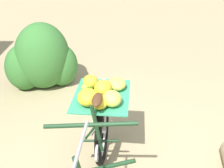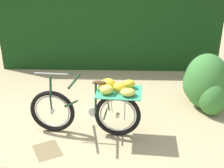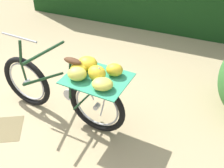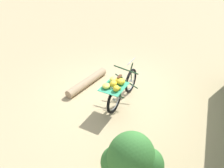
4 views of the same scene
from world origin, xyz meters
TOP-DOWN VIEW (x-y plane):
  - ground_plane at (0.00, 0.00)m, footprint 60.00×60.00m
  - foliage_hedge at (-2.75, 2.10)m, footprint 3.39×5.15m
  - bicycle at (0.09, 0.41)m, footprint 1.23×1.65m
  - shrub_cluster at (0.18, 2.62)m, footprint 1.11×0.76m
  - leaf_litter_patch at (0.18, -0.40)m, footprint 0.44×0.36m

SIDE VIEW (x-z plane):
  - ground_plane at x=0.00m, z-range 0.00..0.00m
  - leaf_litter_patch at x=0.18m, z-range 0.00..0.01m
  - shrub_cluster at x=0.18m, z-range -0.06..0.99m
  - bicycle at x=0.09m, z-range 0.01..1.04m
  - foliage_hedge at x=-2.75m, z-range 0.00..1.94m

